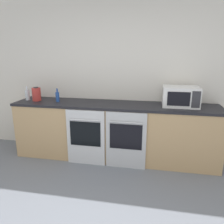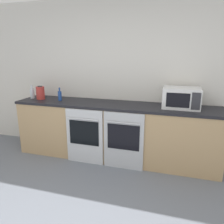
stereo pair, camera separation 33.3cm
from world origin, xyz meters
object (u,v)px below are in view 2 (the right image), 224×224
(oven_left, at_px, (85,136))
(bottle_blue, at_px, (60,96))
(kettle, at_px, (40,93))
(microwave, at_px, (181,98))
(bottle_clear, at_px, (32,93))
(oven_right, at_px, (123,141))

(oven_left, height_order, bottle_blue, bottle_blue)
(oven_left, bearing_deg, kettle, 162.19)
(microwave, bearing_deg, bottle_blue, -178.14)
(kettle, bearing_deg, microwave, 1.42)
(microwave, bearing_deg, oven_left, -165.59)
(bottle_blue, bearing_deg, bottle_clear, 177.84)
(bottle_clear, height_order, kettle, bottle_clear)
(oven_left, bearing_deg, oven_right, 0.00)
(oven_right, bearing_deg, oven_left, 180.00)
(bottle_clear, bearing_deg, microwave, 0.97)
(oven_right, relative_size, bottle_clear, 3.70)
(microwave, bearing_deg, oven_right, -155.09)
(oven_left, relative_size, oven_right, 1.00)
(oven_right, xyz_separation_m, bottle_blue, (-1.20, 0.30, 0.57))
(oven_left, height_order, oven_right, same)
(oven_left, height_order, microwave, microwave)
(microwave, height_order, bottle_clear, microwave)
(bottle_blue, bearing_deg, microwave, 1.86)
(bottle_blue, height_order, kettle, kettle)
(bottle_blue, bearing_deg, kettle, 179.13)
(oven_right, xyz_separation_m, kettle, (-1.58, 0.31, 0.60))
(microwave, xyz_separation_m, bottle_clear, (-2.55, -0.04, -0.06))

